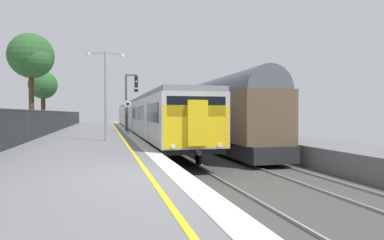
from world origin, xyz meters
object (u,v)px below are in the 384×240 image
object	(u,v)px
freight_train_adjacent_track	(164,113)
signal_gantry	(129,96)
commuter_train_at_platform	(142,116)
platform_lamp_mid	(106,88)
speed_limit_sign	(128,112)
background_tree_right	(32,58)
background_tree_left	(42,86)

from	to	relation	value
freight_train_adjacent_track	signal_gantry	distance (m)	15.88
commuter_train_at_platform	platform_lamp_mid	world-z (taller)	platform_lamp_mid
commuter_train_at_platform	speed_limit_sign	world-z (taller)	commuter_train_at_platform
background_tree_right	freight_train_adjacent_track	bearing A→B (deg)	46.94
freight_train_adjacent_track	signal_gantry	size ratio (longest dim) A/B	12.55
background_tree_left	background_tree_right	size ratio (longest dim) A/B	0.73
commuter_train_at_platform	freight_train_adjacent_track	distance (m)	11.69
commuter_train_at_platform	background_tree_left	xyz separation A→B (m)	(-9.71, 4.27, 3.06)
freight_train_adjacent_track	signal_gantry	xyz separation A→B (m)	(-5.47, -14.84, 1.40)
speed_limit_sign	platform_lamp_mid	bearing A→B (deg)	-104.10
speed_limit_sign	background_tree_right	world-z (taller)	background_tree_right
signal_gantry	background_tree_right	xyz separation A→B (m)	(-7.75, 0.68, 3.05)
freight_train_adjacent_track	background_tree_left	bearing A→B (deg)	-153.96
commuter_train_at_platform	speed_limit_sign	size ratio (longest dim) A/B	16.27
signal_gantry	background_tree_right	size ratio (longest dim) A/B	0.60
background_tree_right	platform_lamp_mid	bearing A→B (deg)	-61.57
signal_gantry	background_tree_left	xyz separation A→B (m)	(-8.24, 8.14, 1.28)
freight_train_adjacent_track	platform_lamp_mid	distance (m)	25.94
signal_gantry	speed_limit_sign	distance (m)	3.85
signal_gantry	background_tree_left	size ratio (longest dim) A/B	0.83
freight_train_adjacent_track	commuter_train_at_platform	bearing A→B (deg)	-110.05
background_tree_right	commuter_train_at_platform	bearing A→B (deg)	19.03
commuter_train_at_platform	signal_gantry	distance (m)	4.50
signal_gantry	freight_train_adjacent_track	bearing A→B (deg)	69.75
platform_lamp_mid	background_tree_right	distance (m)	12.50
freight_train_adjacent_track	platform_lamp_mid	bearing A→B (deg)	-106.74
freight_train_adjacent_track	background_tree_right	distance (m)	19.88
platform_lamp_mid	background_tree_right	bearing A→B (deg)	118.43
signal_gantry	speed_limit_sign	world-z (taller)	signal_gantry
platform_lamp_mid	background_tree_left	distance (m)	19.20
freight_train_adjacent_track	background_tree_right	bearing A→B (deg)	-133.06
platform_lamp_mid	background_tree_right	xyz separation A→B (m)	(-5.77, 10.65, 3.11)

